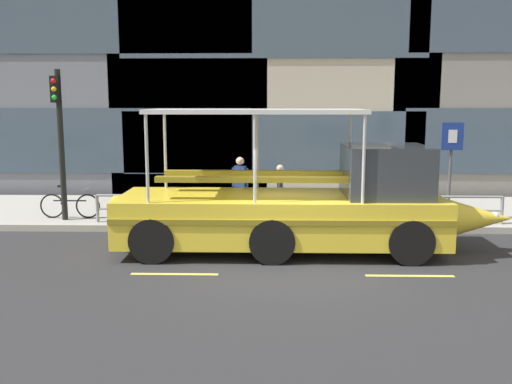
# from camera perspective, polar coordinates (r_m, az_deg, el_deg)

# --- Properties ---
(ground_plane) EXTENTS (120.00, 120.00, 0.00)m
(ground_plane) POSITION_cam_1_polar(r_m,az_deg,el_deg) (12.24, 3.51, -7.42)
(ground_plane) COLOR #2B2B2D
(sidewalk) EXTENTS (32.00, 4.80, 0.18)m
(sidewalk) POSITION_cam_1_polar(r_m,az_deg,el_deg) (17.67, 2.86, -1.98)
(sidewalk) COLOR #A8A59E
(sidewalk) RESTS_ON ground_plane
(curb_edge) EXTENTS (32.00, 0.18, 0.18)m
(curb_edge) POSITION_cam_1_polar(r_m,az_deg,el_deg) (15.23, 3.09, -3.77)
(curb_edge) COLOR #B2ADA3
(curb_edge) RESTS_ON ground_plane
(lane_centreline) EXTENTS (25.80, 0.12, 0.01)m
(lane_centreline) POSITION_cam_1_polar(r_m,az_deg,el_deg) (11.55, 3.64, -8.43)
(lane_centreline) COLOR #DBD64C
(lane_centreline) RESTS_ON ground_plane
(curb_guardrail) EXTENTS (11.25, 0.09, 0.79)m
(curb_guardrail) POSITION_cam_1_polar(r_m,az_deg,el_deg) (15.45, 4.29, -1.26)
(curb_guardrail) COLOR gray
(curb_guardrail) RESTS_ON sidewalk
(traffic_light_pole) EXTENTS (0.24, 0.46, 4.21)m
(traffic_light_pole) POSITION_cam_1_polar(r_m,az_deg,el_deg) (16.51, -19.39, 5.97)
(traffic_light_pole) COLOR black
(traffic_light_pole) RESTS_ON sidewalk
(parking_sign) EXTENTS (0.60, 0.12, 2.76)m
(parking_sign) POSITION_cam_1_polar(r_m,az_deg,el_deg) (16.46, 19.28, 3.62)
(parking_sign) COLOR #4C4F54
(parking_sign) RESTS_ON sidewalk
(leaned_bicycle) EXTENTS (1.74, 0.46, 0.96)m
(leaned_bicycle) POSITION_cam_1_polar(r_m,az_deg,el_deg) (16.98, -18.44, -1.29)
(leaned_bicycle) COLOR black
(leaned_bicycle) RESTS_ON sidewalk
(duck_tour_boat) EXTENTS (9.36, 2.49, 3.33)m
(duck_tour_boat) POSITION_cam_1_polar(r_m,az_deg,el_deg) (13.16, 4.93, -1.50)
(duck_tour_boat) COLOR yellow
(duck_tour_boat) RESTS_ON ground_plane
(pedestrian_near_bow) EXTENTS (0.42, 0.35, 1.77)m
(pedestrian_near_bow) POSITION_cam_1_polar(r_m,az_deg,el_deg) (17.05, 14.57, 1.28)
(pedestrian_near_bow) COLOR #1E2338
(pedestrian_near_bow) RESTS_ON sidewalk
(pedestrian_mid_left) EXTENTS (0.21, 0.45, 1.54)m
(pedestrian_mid_left) POSITION_cam_1_polar(r_m,az_deg,el_deg) (16.16, 2.47, 0.65)
(pedestrian_mid_left) COLOR #1E2338
(pedestrian_mid_left) RESTS_ON sidewalk
(pedestrian_mid_right) EXTENTS (0.48, 0.28, 1.73)m
(pedestrian_mid_right) POSITION_cam_1_polar(r_m,az_deg,el_deg) (16.38, -1.63, 1.19)
(pedestrian_mid_right) COLOR #1E2338
(pedestrian_mid_right) RESTS_ON sidewalk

